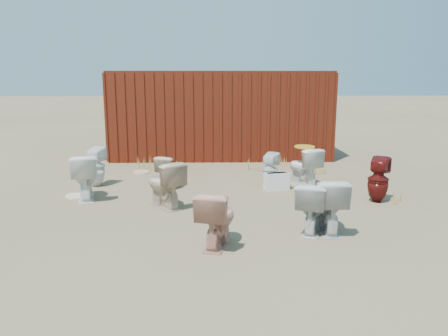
{
  "coord_description": "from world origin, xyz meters",
  "views": [
    {
      "loc": [
        -0.18,
        -7.44,
        2.2
      ],
      "look_at": [
        0.0,
        0.6,
        0.55
      ],
      "focal_mm": 35.0,
      "sensor_mm": 36.0,
      "label": 1
    }
  ],
  "objects_px": {
    "toilet_back_a": "(96,167)",
    "toilet_back_yellowlid": "(304,167)",
    "toilet_front_maroon": "(378,180)",
    "toilet_front_e": "(328,205)",
    "toilet_back_e": "(270,170)",
    "loose_tank": "(277,181)",
    "toilet_front_a": "(85,177)",
    "toilet_back_beige_right": "(170,171)",
    "toilet_front_c": "(312,207)",
    "toilet_front_pink": "(217,218)",
    "toilet_back_beige_left": "(165,184)",
    "shipping_container": "(220,114)"
  },
  "relations": [
    {
      "from": "toilet_back_a",
      "to": "toilet_back_beige_left",
      "type": "bearing_deg",
      "value": 151.75
    },
    {
      "from": "toilet_back_e",
      "to": "loose_tank",
      "type": "distance_m",
      "value": 0.3
    },
    {
      "from": "toilet_back_a",
      "to": "toilet_back_yellowlid",
      "type": "distance_m",
      "value": 4.31
    },
    {
      "from": "toilet_front_pink",
      "to": "toilet_front_c",
      "type": "relative_size",
      "value": 1.02
    },
    {
      "from": "toilet_front_a",
      "to": "toilet_back_yellowlid",
      "type": "distance_m",
      "value": 4.34
    },
    {
      "from": "toilet_back_beige_left",
      "to": "toilet_back_yellowlid",
      "type": "bearing_deg",
      "value": 173.05
    },
    {
      "from": "toilet_back_yellowlid",
      "to": "toilet_back_beige_left",
      "type": "bearing_deg",
      "value": 5.38
    },
    {
      "from": "toilet_front_c",
      "to": "toilet_back_beige_left",
      "type": "bearing_deg",
      "value": -9.93
    },
    {
      "from": "toilet_front_e",
      "to": "toilet_back_e",
      "type": "distance_m",
      "value": 2.73
    },
    {
      "from": "toilet_back_a",
      "to": "toilet_back_yellowlid",
      "type": "relative_size",
      "value": 1.01
    },
    {
      "from": "shipping_container",
      "to": "toilet_back_a",
      "type": "bearing_deg",
      "value": -125.23
    },
    {
      "from": "toilet_front_a",
      "to": "toilet_back_a",
      "type": "bearing_deg",
      "value": -101.42
    },
    {
      "from": "toilet_front_a",
      "to": "toilet_front_pink",
      "type": "xyz_separation_m",
      "value": [
        2.43,
        -2.38,
        -0.04
      ]
    },
    {
      "from": "toilet_front_e",
      "to": "toilet_back_beige_left",
      "type": "xyz_separation_m",
      "value": [
        -2.51,
        1.29,
        0.0
      ]
    },
    {
      "from": "toilet_front_a",
      "to": "loose_tank",
      "type": "relative_size",
      "value": 1.7
    },
    {
      "from": "toilet_front_a",
      "to": "toilet_back_beige_left",
      "type": "height_order",
      "value": "toilet_front_a"
    },
    {
      "from": "toilet_back_beige_left",
      "to": "toilet_back_e",
      "type": "distance_m",
      "value": 2.44
    },
    {
      "from": "toilet_front_a",
      "to": "toilet_front_maroon",
      "type": "bearing_deg",
      "value": 161.73
    },
    {
      "from": "toilet_front_c",
      "to": "toilet_front_maroon",
      "type": "distance_m",
      "value": 2.2
    },
    {
      "from": "toilet_front_pink",
      "to": "toilet_front_c",
      "type": "distance_m",
      "value": 1.47
    },
    {
      "from": "toilet_back_yellowlid",
      "to": "toilet_back_e",
      "type": "distance_m",
      "value": 0.72
    },
    {
      "from": "toilet_front_pink",
      "to": "toilet_back_a",
      "type": "xyz_separation_m",
      "value": [
        -2.49,
        3.38,
        0.03
      ]
    },
    {
      "from": "shipping_container",
      "to": "toilet_front_c",
      "type": "distance_m",
      "value": 6.78
    },
    {
      "from": "toilet_back_e",
      "to": "loose_tank",
      "type": "xyz_separation_m",
      "value": [
        0.11,
        -0.21,
        -0.18
      ]
    },
    {
      "from": "toilet_front_e",
      "to": "toilet_back_beige_left",
      "type": "height_order",
      "value": "toilet_back_beige_left"
    },
    {
      "from": "toilet_front_pink",
      "to": "toilet_back_e",
      "type": "xyz_separation_m",
      "value": [
        1.11,
        3.2,
        -0.03
      ]
    },
    {
      "from": "toilet_front_maroon",
      "to": "toilet_front_e",
      "type": "xyz_separation_m",
      "value": [
        -1.32,
        -1.55,
        -0.0
      ]
    },
    {
      "from": "shipping_container",
      "to": "toilet_front_e",
      "type": "bearing_deg",
      "value": -77.5
    },
    {
      "from": "toilet_front_e",
      "to": "toilet_back_yellowlid",
      "type": "height_order",
      "value": "same"
    },
    {
      "from": "toilet_back_beige_right",
      "to": "toilet_back_e",
      "type": "xyz_separation_m",
      "value": [
        2.04,
        -0.04,
        0.03
      ]
    },
    {
      "from": "toilet_back_beige_right",
      "to": "toilet_front_c",
      "type": "bearing_deg",
      "value": 156.89
    },
    {
      "from": "toilet_front_c",
      "to": "toilet_back_beige_right",
      "type": "bearing_deg",
      "value": -29.86
    },
    {
      "from": "shipping_container",
      "to": "toilet_back_e",
      "type": "distance_m",
      "value": 4.12
    },
    {
      "from": "shipping_container",
      "to": "toilet_front_pink",
      "type": "relative_size",
      "value": 7.74
    },
    {
      "from": "toilet_front_pink",
      "to": "toilet_back_yellowlid",
      "type": "xyz_separation_m",
      "value": [
        1.82,
        3.27,
        0.02
      ]
    },
    {
      "from": "toilet_back_yellowlid",
      "to": "toilet_back_e",
      "type": "relative_size",
      "value": 1.14
    },
    {
      "from": "toilet_front_maroon",
      "to": "toilet_back_a",
      "type": "bearing_deg",
      "value": 18.79
    },
    {
      "from": "toilet_front_pink",
      "to": "loose_tank",
      "type": "bearing_deg",
      "value": -96.12
    },
    {
      "from": "toilet_back_beige_right",
      "to": "toilet_back_a",
      "type": "bearing_deg",
      "value": 21.51
    },
    {
      "from": "toilet_front_maroon",
      "to": "toilet_back_beige_right",
      "type": "xyz_separation_m",
      "value": [
        -3.86,
        1.17,
        -0.08
      ]
    },
    {
      "from": "toilet_back_beige_left",
      "to": "loose_tank",
      "type": "xyz_separation_m",
      "value": [
        2.12,
        1.19,
        -0.24
      ]
    },
    {
      "from": "toilet_front_pink",
      "to": "toilet_back_yellowlid",
      "type": "relative_size",
      "value": 0.95
    },
    {
      "from": "shipping_container",
      "to": "toilet_front_e",
      "type": "height_order",
      "value": "shipping_container"
    },
    {
      "from": "toilet_front_c",
      "to": "toilet_back_yellowlid",
      "type": "relative_size",
      "value": 0.93
    },
    {
      "from": "toilet_front_c",
      "to": "toilet_back_yellowlid",
      "type": "distance_m",
      "value": 2.81
    },
    {
      "from": "shipping_container",
      "to": "toilet_front_c",
      "type": "relative_size",
      "value": 7.88
    },
    {
      "from": "toilet_front_e",
      "to": "toilet_back_beige_right",
      "type": "distance_m",
      "value": 3.73
    },
    {
      "from": "toilet_front_e",
      "to": "toilet_back_yellowlid",
      "type": "xyz_separation_m",
      "value": [
        0.21,
        2.76,
        -0.0
      ]
    },
    {
      "from": "toilet_front_c",
      "to": "toilet_back_e",
      "type": "bearing_deg",
      "value": -64.36
    },
    {
      "from": "toilet_front_a",
      "to": "toilet_back_beige_right",
      "type": "relative_size",
      "value": 1.27
    }
  ]
}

